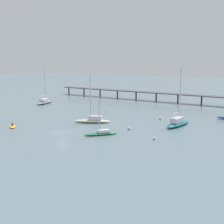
{
  "coord_description": "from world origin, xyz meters",
  "views": [
    {
      "loc": [
        41.45,
        -46.98,
        14.53
      ],
      "look_at": [
        0.0,
        18.68,
        1.5
      ],
      "focal_mm": 51.25,
      "sensor_mm": 36.0,
      "label": 1
    }
  ],
  "objects_px": {
    "dinghy_yellow": "(12,127)",
    "sailboat_cream": "(93,120)",
    "sailboat_green": "(101,132)",
    "mooring_buoy_mid": "(154,138)",
    "sailboat_teal": "(178,122)",
    "sailboat_gray": "(45,101)",
    "mooring_buoy_far": "(160,118)",
    "pier": "(215,94)",
    "mooring_buoy_outer": "(129,128)"
  },
  "relations": [
    {
      "from": "mooring_buoy_outer",
      "to": "mooring_buoy_far",
      "type": "distance_m",
      "value": 14.15
    },
    {
      "from": "sailboat_gray",
      "to": "sailboat_green",
      "type": "distance_m",
      "value": 47.47
    },
    {
      "from": "dinghy_yellow",
      "to": "sailboat_cream",
      "type": "bearing_deg",
      "value": 49.2
    },
    {
      "from": "mooring_buoy_outer",
      "to": "mooring_buoy_mid",
      "type": "distance_m",
      "value": 9.12
    },
    {
      "from": "dinghy_yellow",
      "to": "pier",
      "type": "bearing_deg",
      "value": 62.84
    },
    {
      "from": "dinghy_yellow",
      "to": "mooring_buoy_mid",
      "type": "distance_m",
      "value": 30.72
    },
    {
      "from": "sailboat_gray",
      "to": "sailboat_teal",
      "type": "bearing_deg",
      "value": -11.48
    },
    {
      "from": "sailboat_teal",
      "to": "mooring_buoy_far",
      "type": "bearing_deg",
      "value": 141.8
    },
    {
      "from": "sailboat_cream",
      "to": "dinghy_yellow",
      "type": "relative_size",
      "value": 3.74
    },
    {
      "from": "sailboat_gray",
      "to": "mooring_buoy_far",
      "type": "height_order",
      "value": "sailboat_gray"
    },
    {
      "from": "dinghy_yellow",
      "to": "mooring_buoy_far",
      "type": "xyz_separation_m",
      "value": [
        22.87,
        25.44,
        0.17
      ]
    },
    {
      "from": "sailboat_gray",
      "to": "mooring_buoy_far",
      "type": "distance_m",
      "value": 43.22
    },
    {
      "from": "sailboat_teal",
      "to": "dinghy_yellow",
      "type": "relative_size",
      "value": 4.24
    },
    {
      "from": "sailboat_green",
      "to": "mooring_buoy_far",
      "type": "bearing_deg",
      "value": 81.57
    },
    {
      "from": "sailboat_gray",
      "to": "mooring_buoy_far",
      "type": "relative_size",
      "value": 15.1
    },
    {
      "from": "sailboat_gray",
      "to": "sailboat_cream",
      "type": "relative_size",
      "value": 1.01
    },
    {
      "from": "dinghy_yellow",
      "to": "mooring_buoy_mid",
      "type": "bearing_deg",
      "value": 12.5
    },
    {
      "from": "mooring_buoy_mid",
      "to": "sailboat_cream",
      "type": "bearing_deg",
      "value": 160.02
    },
    {
      "from": "pier",
      "to": "sailboat_green",
      "type": "height_order",
      "value": "sailboat_green"
    },
    {
      "from": "sailboat_gray",
      "to": "mooring_buoy_far",
      "type": "bearing_deg",
      "value": -6.63
    },
    {
      "from": "mooring_buoy_outer",
      "to": "mooring_buoy_far",
      "type": "xyz_separation_m",
      "value": [
        0.72,
        14.13,
        0.03
      ]
    },
    {
      "from": "sailboat_green",
      "to": "mooring_buoy_outer",
      "type": "distance_m",
      "value": 7.09
    },
    {
      "from": "sailboat_gray",
      "to": "sailboat_teal",
      "type": "relative_size",
      "value": 0.89
    },
    {
      "from": "sailboat_cream",
      "to": "sailboat_green",
      "type": "relative_size",
      "value": 1.38
    },
    {
      "from": "sailboat_teal",
      "to": "mooring_buoy_mid",
      "type": "distance_m",
      "value": 13.79
    },
    {
      "from": "sailboat_cream",
      "to": "dinghy_yellow",
      "type": "height_order",
      "value": "sailboat_cream"
    },
    {
      "from": "sailboat_teal",
      "to": "mooring_buoy_outer",
      "type": "bearing_deg",
      "value": -127.99
    },
    {
      "from": "sailboat_gray",
      "to": "mooring_buoy_mid",
      "type": "height_order",
      "value": "sailboat_gray"
    },
    {
      "from": "pier",
      "to": "mooring_buoy_far",
      "type": "relative_size",
      "value": 119.55
    },
    {
      "from": "pier",
      "to": "mooring_buoy_far",
      "type": "bearing_deg",
      "value": -100.24
    },
    {
      "from": "pier",
      "to": "sailboat_green",
      "type": "bearing_deg",
      "value": -99.5
    },
    {
      "from": "mooring_buoy_far",
      "to": "mooring_buoy_mid",
      "type": "relative_size",
      "value": 1.39
    },
    {
      "from": "pier",
      "to": "dinghy_yellow",
      "type": "height_order",
      "value": "pier"
    },
    {
      "from": "sailboat_teal",
      "to": "mooring_buoy_outer",
      "type": "xyz_separation_m",
      "value": [
        -7.11,
        -9.1,
        -0.48
      ]
    },
    {
      "from": "sailboat_green",
      "to": "sailboat_teal",
      "type": "height_order",
      "value": "sailboat_teal"
    },
    {
      "from": "mooring_buoy_far",
      "to": "mooring_buoy_mid",
      "type": "bearing_deg",
      "value": -69.25
    },
    {
      "from": "mooring_buoy_outer",
      "to": "mooring_buoy_mid",
      "type": "bearing_deg",
      "value": -30.71
    },
    {
      "from": "pier",
      "to": "dinghy_yellow",
      "type": "xyz_separation_m",
      "value": [
        -28.21,
        -54.97,
        -3.46
      ]
    },
    {
      "from": "sailboat_green",
      "to": "mooring_buoy_mid",
      "type": "height_order",
      "value": "sailboat_green"
    },
    {
      "from": "sailboat_gray",
      "to": "mooring_buoy_outer",
      "type": "xyz_separation_m",
      "value": [
        42.21,
        -19.12,
        -0.39
      ]
    },
    {
      "from": "dinghy_yellow",
      "to": "sailboat_gray",
      "type": "bearing_deg",
      "value": 123.4
    },
    {
      "from": "sailboat_cream",
      "to": "mooring_buoy_outer",
      "type": "bearing_deg",
      "value": -10.95
    },
    {
      "from": "mooring_buoy_outer",
      "to": "sailboat_teal",
      "type": "bearing_deg",
      "value": 52.01
    },
    {
      "from": "dinghy_yellow",
      "to": "mooring_buoy_mid",
      "type": "height_order",
      "value": "dinghy_yellow"
    },
    {
      "from": "dinghy_yellow",
      "to": "mooring_buoy_mid",
      "type": "xyz_separation_m",
      "value": [
        29.99,
        6.65,
        0.06
      ]
    },
    {
      "from": "sailboat_cream",
      "to": "sailboat_teal",
      "type": "bearing_deg",
      "value": 21.68
    },
    {
      "from": "sailboat_cream",
      "to": "mooring_buoy_mid",
      "type": "bearing_deg",
      "value": -19.98
    },
    {
      "from": "sailboat_green",
      "to": "mooring_buoy_mid",
      "type": "relative_size",
      "value": 14.95
    },
    {
      "from": "sailboat_cream",
      "to": "dinghy_yellow",
      "type": "bearing_deg",
      "value": -130.8
    },
    {
      "from": "sailboat_green",
      "to": "sailboat_gray",
      "type": "bearing_deg",
      "value": 147.08
    }
  ]
}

